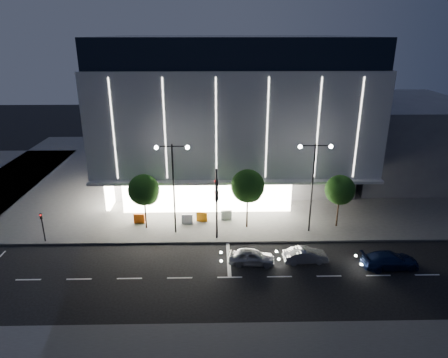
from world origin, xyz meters
The scene contains 18 objects.
ground centered at (0.00, 0.00, 0.00)m, with size 160.00×160.00×0.00m, color black.
sidewalk_museum centered at (5.00, 24.00, 0.07)m, with size 70.00×40.00×0.15m, color #474747.
museum centered at (2.98, 22.31, 9.27)m, with size 30.00×25.80×18.00m.
annex_building centered at (26.00, 24.00, 5.00)m, with size 16.00×20.00×10.00m, color #4C4C51.
traffic_mast centered at (1.00, 3.34, 5.03)m, with size 0.33×5.89×7.07m.
street_lamp_west centered at (-3.00, 6.00, 5.96)m, with size 3.16×0.36×9.00m.
street_lamp_east centered at (10.00, 6.00, 5.96)m, with size 3.16×0.36×9.00m.
ped_signal_far centered at (-15.00, 4.50, 1.89)m, with size 0.22×0.24×3.00m.
tree_left centered at (-5.97, 7.02, 4.03)m, with size 3.02×3.02×5.72m.
tree_mid centered at (4.03, 7.02, 4.33)m, with size 3.25×3.25×6.15m.
tree_right centered at (13.03, 7.02, 3.88)m, with size 2.91×2.91×5.51m.
car_lead centered at (3.91, 0.46, 0.67)m, with size 1.59×3.95×1.34m, color #9EA0A5.
car_second centered at (8.50, 0.66, 0.62)m, with size 1.31×3.75×1.24m, color #9FA0A6.
car_third centered at (15.33, -0.34, 0.68)m, with size 1.91×4.71×1.37m, color #121F46.
barrier_a centered at (-6.88, 8.07, 0.65)m, with size 1.10×0.25×1.00m, color #E6540C.
barrier_b centered at (-2.01, 7.88, 0.65)m, with size 1.10×0.25×1.00m, color white.
barrier_c centered at (-0.52, 8.35, 0.65)m, with size 1.10×0.25×1.00m, color orange.
barrier_d centered at (2.00, 8.73, 0.65)m, with size 1.10×0.25×1.00m, color silver.
Camera 1 is at (0.97, -28.70, 18.45)m, focal length 32.00 mm.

